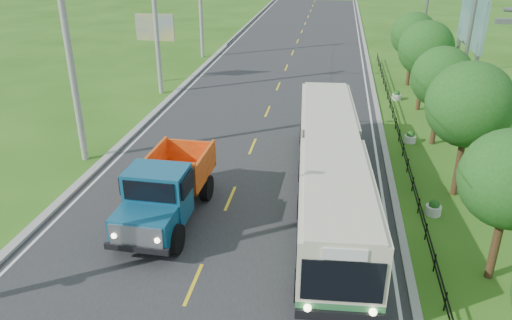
% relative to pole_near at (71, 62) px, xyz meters
% --- Properties ---
extents(ground, '(240.00, 240.00, 0.00)m').
position_rel_pole_near_xyz_m(ground, '(8.26, -9.00, -5.09)').
color(ground, '#295814').
rests_on(ground, ground).
extents(road, '(14.00, 120.00, 0.02)m').
position_rel_pole_near_xyz_m(road, '(8.26, 11.00, -5.08)').
color(road, '#28282B').
rests_on(road, ground).
extents(curb_left, '(0.40, 120.00, 0.15)m').
position_rel_pole_near_xyz_m(curb_left, '(1.06, 11.00, -5.02)').
color(curb_left, '#9E9E99').
rests_on(curb_left, ground).
extents(curb_right, '(0.30, 120.00, 0.10)m').
position_rel_pole_near_xyz_m(curb_right, '(15.41, 11.00, -5.04)').
color(curb_right, '#9E9E99').
rests_on(curb_right, ground).
extents(edge_line_left, '(0.12, 120.00, 0.00)m').
position_rel_pole_near_xyz_m(edge_line_left, '(1.61, 11.00, -5.07)').
color(edge_line_left, silver).
rests_on(edge_line_left, road).
extents(edge_line_right, '(0.12, 120.00, 0.00)m').
position_rel_pole_near_xyz_m(edge_line_right, '(14.91, 11.00, -5.07)').
color(edge_line_right, silver).
rests_on(edge_line_right, road).
extents(centre_dash, '(0.12, 2.20, 0.00)m').
position_rel_pole_near_xyz_m(centre_dash, '(8.26, -9.00, -5.07)').
color(centre_dash, yellow).
rests_on(centre_dash, road).
extents(railing_right, '(0.04, 40.00, 0.60)m').
position_rel_pole_near_xyz_m(railing_right, '(16.26, 5.00, -4.79)').
color(railing_right, black).
rests_on(railing_right, ground).
extents(pole_near, '(3.51, 0.32, 10.00)m').
position_rel_pole_near_xyz_m(pole_near, '(0.00, 0.00, 0.00)').
color(pole_near, gray).
rests_on(pole_near, ground).
extents(pole_mid, '(3.51, 0.32, 10.00)m').
position_rel_pole_near_xyz_m(pole_mid, '(0.00, 12.00, 0.00)').
color(pole_mid, gray).
rests_on(pole_mid, ground).
extents(pole_far, '(3.51, 0.32, 10.00)m').
position_rel_pole_near_xyz_m(pole_far, '(0.00, 24.00, 0.00)').
color(pole_far, gray).
rests_on(pole_far, ground).
extents(tree_second, '(3.18, 3.26, 5.30)m').
position_rel_pole_near_xyz_m(tree_second, '(18.12, -6.86, -1.57)').
color(tree_second, '#382314').
rests_on(tree_second, ground).
extents(tree_third, '(3.60, 3.62, 6.00)m').
position_rel_pole_near_xyz_m(tree_third, '(18.12, -0.86, -1.11)').
color(tree_third, '#382314').
rests_on(tree_third, ground).
extents(tree_fourth, '(3.24, 3.31, 5.40)m').
position_rel_pole_near_xyz_m(tree_fourth, '(18.12, 5.14, -1.51)').
color(tree_fourth, '#382314').
rests_on(tree_fourth, ground).
extents(tree_fifth, '(3.48, 3.52, 5.80)m').
position_rel_pole_near_xyz_m(tree_fifth, '(18.12, 11.14, -1.24)').
color(tree_fifth, '#382314').
rests_on(tree_fifth, ground).
extents(tree_back, '(3.30, 3.36, 5.50)m').
position_rel_pole_near_xyz_m(tree_back, '(18.12, 17.14, -1.44)').
color(tree_back, '#382314').
rests_on(tree_back, ground).
extents(streetlight_mid, '(3.02, 0.20, 9.07)m').
position_rel_pole_near_xyz_m(streetlight_mid, '(18.90, 5.00, -0.19)').
color(streetlight_mid, slate).
rests_on(streetlight_mid, ground).
extents(streetlight_far, '(3.02, 0.20, 9.07)m').
position_rel_pole_near_xyz_m(streetlight_far, '(18.90, 19.00, -0.19)').
color(streetlight_far, slate).
rests_on(streetlight_far, ground).
extents(planter_near, '(0.64, 0.64, 0.67)m').
position_rel_pole_near_xyz_m(planter_near, '(16.86, -3.00, -4.81)').
color(planter_near, silver).
rests_on(planter_near, ground).
extents(planter_mid, '(0.64, 0.64, 0.67)m').
position_rel_pole_near_xyz_m(planter_mid, '(16.86, 5.00, -4.81)').
color(planter_mid, silver).
rests_on(planter_mid, ground).
extents(planter_far, '(0.64, 0.64, 0.67)m').
position_rel_pole_near_xyz_m(planter_far, '(16.86, 13.00, -4.81)').
color(planter_far, silver).
rests_on(planter_far, ground).
extents(billboard_left, '(3.00, 0.20, 5.20)m').
position_rel_pole_near_xyz_m(billboard_left, '(-1.24, 15.00, -1.23)').
color(billboard_left, slate).
rests_on(billboard_left, ground).
extents(billboard_right, '(0.24, 6.00, 7.30)m').
position_rel_pole_near_xyz_m(billboard_right, '(20.56, 11.00, 0.25)').
color(billboard_right, slate).
rests_on(billboard_right, ground).
extents(bus, '(3.58, 16.00, 3.06)m').
position_rel_pole_near_xyz_m(bus, '(12.52, -2.65, -3.25)').
color(bus, '#317B42').
rests_on(bus, ground).
extents(dump_truck, '(2.64, 6.40, 2.66)m').
position_rel_pole_near_xyz_m(dump_truck, '(6.14, -5.09, -3.59)').
color(dump_truck, '#135377').
rests_on(dump_truck, ground).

